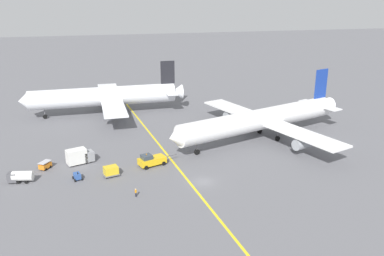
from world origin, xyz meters
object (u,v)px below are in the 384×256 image
(airliner_being_pushed, at_px, (261,120))
(pushback_tug, at_px, (151,160))
(gse_fuel_bowser_stubby, at_px, (20,176))
(gse_container_dolly_flat, at_px, (111,171))
(gse_baggage_cart_near_cluster, at_px, (45,165))
(ground_crew_ramp_agent_by_cones, at_px, (136,192))
(airliner_at_gate_left, at_px, (105,97))
(gse_gpu_cart_small, at_px, (77,176))
(gse_catering_truck_tall, at_px, (80,156))

(airliner_being_pushed, height_order, pushback_tug, airliner_being_pushed)
(airliner_being_pushed, relative_size, gse_fuel_bowser_stubby, 10.01)
(airliner_being_pushed, distance_m, gse_container_dolly_flat, 41.25)
(gse_baggage_cart_near_cluster, xyz_separation_m, ground_crew_ramp_agent_by_cones, (17.56, -17.23, 0.00))
(airliner_being_pushed, relative_size, gse_container_dolly_flat, 14.15)
(airliner_at_gate_left, relative_size, airliner_being_pushed, 0.96)
(airliner_at_gate_left, xyz_separation_m, gse_baggage_cart_near_cluster, (-14.56, -38.95, -4.84))
(pushback_tug, bearing_deg, airliner_being_pushed, 18.84)
(gse_container_dolly_flat, height_order, gse_gpu_cart_small, gse_container_dolly_flat)
(airliner_being_pushed, distance_m, pushback_tug, 31.76)
(airliner_at_gate_left, height_order, pushback_tug, airliner_at_gate_left)
(gse_fuel_bowser_stubby, bearing_deg, gse_container_dolly_flat, -4.28)
(airliner_being_pushed, relative_size, gse_baggage_cart_near_cluster, 16.45)
(gse_baggage_cart_near_cluster, bearing_deg, gse_container_dolly_flat, -27.31)
(airliner_at_gate_left, xyz_separation_m, airliner_being_pushed, (37.76, -32.41, -0.42))
(gse_baggage_cart_near_cluster, relative_size, gse_gpu_cart_small, 1.28)
(ground_crew_ramp_agent_by_cones, bearing_deg, gse_catering_truck_tall, 119.16)
(airliner_being_pushed, bearing_deg, ground_crew_ramp_agent_by_cones, -145.65)
(pushback_tug, relative_size, gse_container_dolly_flat, 2.50)
(airliner_at_gate_left, height_order, gse_baggage_cart_near_cluster, airliner_at_gate_left)
(airliner_at_gate_left, xyz_separation_m, gse_catering_truck_tall, (-7.33, -37.68, -3.95))
(gse_gpu_cart_small, bearing_deg, pushback_tug, 12.52)
(airliner_being_pushed, xyz_separation_m, gse_fuel_bowser_stubby, (-56.54, -12.22, -3.96))
(pushback_tug, height_order, gse_gpu_cart_small, pushback_tug)
(airliner_at_gate_left, xyz_separation_m, gse_gpu_cart_small, (-7.76, -46.07, -4.91))
(gse_fuel_bowser_stubby, xyz_separation_m, gse_gpu_cart_small, (11.02, -1.44, -0.54))
(gse_baggage_cart_near_cluster, height_order, gse_gpu_cart_small, gse_gpu_cart_small)
(airliner_being_pushed, bearing_deg, gse_gpu_cart_small, -163.30)
(gse_container_dolly_flat, relative_size, gse_gpu_cart_small, 1.49)
(gse_container_dolly_flat, bearing_deg, gse_catering_truck_tall, 127.45)
(airliner_being_pushed, bearing_deg, gse_catering_truck_tall, -173.34)
(gse_baggage_cart_near_cluster, bearing_deg, pushback_tug, -9.18)
(gse_catering_truck_tall, bearing_deg, ground_crew_ramp_agent_by_cones, -60.84)
(pushback_tug, relative_size, gse_gpu_cart_small, 3.71)
(airliner_being_pushed, height_order, gse_fuel_bowser_stubby, airliner_being_pushed)
(airliner_at_gate_left, distance_m, airliner_being_pushed, 49.77)
(gse_container_dolly_flat, bearing_deg, gse_baggage_cart_near_cluster, 152.69)
(airliner_being_pushed, xyz_separation_m, gse_container_dolly_flat, (-38.75, -13.55, -4.11))
(pushback_tug, bearing_deg, gse_fuel_bowser_stubby, -175.63)
(gse_baggage_cart_near_cluster, xyz_separation_m, gse_catering_truck_tall, (7.24, 1.27, 0.90))
(airliner_at_gate_left, xyz_separation_m, gse_container_dolly_flat, (-0.98, -45.96, -4.53))
(gse_catering_truck_tall, distance_m, gse_container_dolly_flat, 10.45)
(gse_catering_truck_tall, bearing_deg, gse_gpu_cart_small, -92.93)
(airliner_being_pushed, distance_m, gse_baggage_cart_near_cluster, 52.92)
(pushback_tug, bearing_deg, gse_container_dolly_flat, -159.30)
(airliner_being_pushed, height_order, gse_gpu_cart_small, airliner_being_pushed)
(gse_fuel_bowser_stubby, bearing_deg, airliner_at_gate_left, 67.18)
(gse_catering_truck_tall, bearing_deg, airliner_being_pushed, 6.66)
(gse_catering_truck_tall, xyz_separation_m, gse_container_dolly_flat, (6.34, -8.28, -0.58))
(gse_gpu_cart_small, relative_size, ground_crew_ramp_agent_by_cones, 1.48)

